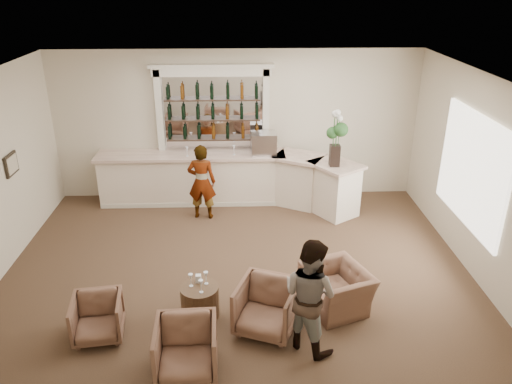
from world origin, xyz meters
TOP-DOWN VIEW (x-y plane):
  - ground at (0.00, 0.00)m, footprint 8.00×8.00m
  - room_shell at (0.16, 0.71)m, footprint 8.04×7.02m
  - bar_counter at (-0.16, 3.00)m, footprint 5.72×1.80m
  - back_bar_alcove at (-0.50, 3.41)m, footprint 2.64×0.25m
  - cocktail_table at (-0.56, -1.01)m, footprint 0.57×0.57m
  - sommelier at (-0.72, 2.32)m, footprint 0.62×0.45m
  - guest at (0.97, -1.71)m, footprint 1.01×1.01m
  - armchair_left at (-1.96, -1.43)m, footprint 0.76×0.78m
  - armchair_center at (-0.65, -2.17)m, footprint 0.81×0.84m
  - armchair_right at (0.42, -1.36)m, footprint 1.05×1.07m
  - armchair_far at (1.52, -0.86)m, footprint 1.16×1.24m
  - espresso_machine at (0.58, 3.06)m, footprint 0.55×0.47m
  - flower_vase at (1.98, 2.26)m, footprint 0.31×0.31m
  - wine_glass_bar_left at (-1.06, 2.95)m, footprint 0.07×0.07m
  - wine_glass_bar_right at (-0.06, 3.01)m, footprint 0.07×0.07m
  - wine_glass_tbl_a at (-0.68, -0.98)m, footprint 0.07×0.07m
  - wine_glass_tbl_b at (-0.46, -0.93)m, footprint 0.07×0.07m
  - wine_glass_tbl_c at (-0.52, -1.14)m, footprint 0.07×0.07m
  - napkin_holder at (-0.58, -0.87)m, footprint 0.08×0.08m

SIDE VIEW (x-z plane):
  - ground at x=0.00m, z-range 0.00..0.00m
  - cocktail_table at x=-0.56m, z-range 0.00..0.50m
  - armchair_left at x=-1.96m, z-range 0.00..0.63m
  - armchair_far at x=1.52m, z-range 0.00..0.64m
  - armchair_center at x=-0.65m, z-range 0.00..0.73m
  - armchair_right at x=0.42m, z-range 0.00..0.76m
  - napkin_holder at x=-0.58m, z-range 0.50..0.62m
  - bar_counter at x=-0.16m, z-range 0.00..1.14m
  - wine_glass_tbl_a at x=-0.68m, z-range 0.50..0.71m
  - wine_glass_tbl_b at x=-0.46m, z-range 0.50..0.71m
  - wine_glass_tbl_c at x=-0.52m, z-range 0.50..0.71m
  - sommelier at x=-0.72m, z-range 0.00..1.60m
  - guest at x=0.97m, z-range 0.00..1.65m
  - wine_glass_bar_left at x=-1.06m, z-range 1.14..1.35m
  - wine_glass_bar_right at x=-0.06m, z-range 1.14..1.35m
  - espresso_machine at x=0.58m, z-range 1.14..1.61m
  - flower_vase at x=1.98m, z-range 1.21..2.38m
  - back_bar_alcove at x=-0.50m, z-range 0.53..3.53m
  - room_shell at x=0.16m, z-range 0.68..4.00m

